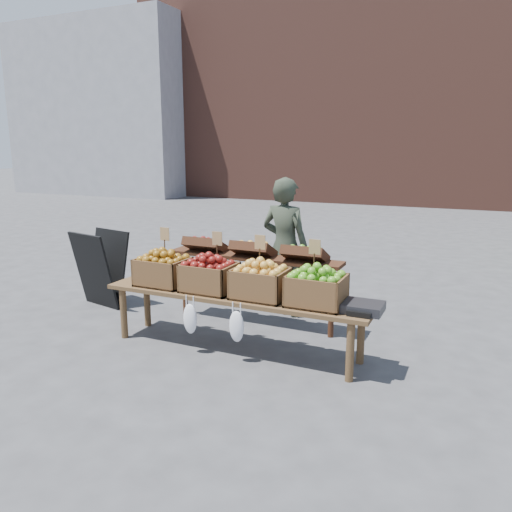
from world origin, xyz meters
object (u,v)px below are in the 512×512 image
at_px(vendor, 285,247).
at_px(crate_russet_pears, 209,277).
at_px(back_table, 253,280).
at_px(crate_golden_apples, 163,272).
at_px(crate_red_apples, 260,283).
at_px(weighing_scale, 363,307).
at_px(chalkboard_sign, 101,268).
at_px(crate_green_apples, 316,290).
at_px(display_bench, 235,322).

distance_m(vendor, crate_russet_pears, 1.28).
bearing_deg(back_table, crate_golden_apples, -133.82).
distance_m(crate_golden_apples, crate_red_apples, 1.10).
height_order(crate_golden_apples, weighing_scale, crate_golden_apples).
distance_m(chalkboard_sign, crate_green_apples, 3.05).
distance_m(chalkboard_sign, crate_golden_apples, 1.47).
bearing_deg(chalkboard_sign, weighing_scale, 2.42).
xyz_separation_m(vendor, weighing_scale, (1.21, -1.24, -0.21)).
bearing_deg(crate_green_apples, crate_red_apples, 180.00).
relative_size(display_bench, weighing_scale, 7.94).
relative_size(vendor, display_bench, 0.60).
distance_m(back_table, crate_golden_apples, 1.02).
height_order(crate_golden_apples, crate_green_apples, same).
xyz_separation_m(display_bench, crate_red_apples, (0.28, 0.00, 0.42)).
distance_m(crate_golden_apples, crate_russet_pears, 0.55).
xyz_separation_m(display_bench, crate_green_apples, (0.83, 0.00, 0.42)).
bearing_deg(crate_golden_apples, crate_green_apples, 0.00).
bearing_deg(crate_red_apples, vendor, 100.96).
relative_size(crate_golden_apples, crate_red_apples, 1.00).
distance_m(crate_russet_pears, crate_green_apples, 1.10).
xyz_separation_m(vendor, crate_russet_pears, (-0.31, -1.24, -0.11)).
xyz_separation_m(crate_russet_pears, crate_red_apples, (0.55, 0.00, 0.00)).
xyz_separation_m(crate_russet_pears, weighing_scale, (1.53, 0.00, -0.10)).
relative_size(vendor, weighing_scale, 4.79).
bearing_deg(weighing_scale, display_bench, 180.00).
xyz_separation_m(vendor, crate_golden_apples, (-0.86, -1.24, -0.11)).
distance_m(back_table, crate_red_apples, 0.85).
distance_m(chalkboard_sign, display_bench, 2.24).
bearing_deg(crate_red_apples, display_bench, 180.00).
bearing_deg(crate_golden_apples, chalkboard_sign, 157.22).
xyz_separation_m(back_table, crate_red_apples, (0.41, -0.72, 0.19)).
bearing_deg(vendor, chalkboard_sign, 25.60).
xyz_separation_m(vendor, back_table, (-0.17, -0.52, -0.30)).
bearing_deg(weighing_scale, chalkboard_sign, 170.65).
height_order(crate_red_apples, crate_green_apples, same).
relative_size(crate_green_apples, weighing_scale, 1.47).
xyz_separation_m(crate_golden_apples, weighing_scale, (2.08, 0.00, -0.10)).
bearing_deg(weighing_scale, back_table, 152.52).
relative_size(chalkboard_sign, crate_red_apples, 1.92).
bearing_deg(display_bench, vendor, 88.36).
bearing_deg(crate_russet_pears, display_bench, 0.00).
bearing_deg(crate_red_apples, chalkboard_sign, 167.02).
relative_size(vendor, crate_russet_pears, 3.26).
xyz_separation_m(vendor, crate_red_apples, (0.24, -1.24, -0.11)).
xyz_separation_m(chalkboard_sign, crate_green_apples, (2.99, -0.56, 0.23)).
height_order(vendor, crate_red_apples, vendor).
bearing_deg(chalkboard_sign, back_table, 16.23).
relative_size(chalkboard_sign, back_table, 0.46).
distance_m(chalkboard_sign, back_table, 2.03).
bearing_deg(crate_golden_apples, crate_russet_pears, 0.00).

